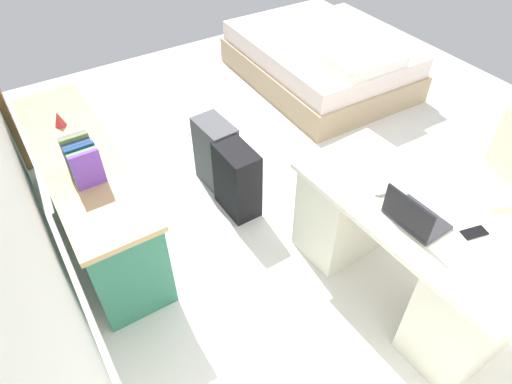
% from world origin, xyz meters
% --- Properties ---
extents(ground_plane, '(5.68, 5.68, 0.00)m').
position_xyz_m(ground_plane, '(0.00, 0.00, 0.00)').
color(ground_plane, silver).
extents(desk, '(1.47, 0.72, 0.75)m').
position_xyz_m(desk, '(-1.20, 0.19, 0.39)').
color(desk, silver).
rests_on(desk, ground_plane).
extents(office_chair, '(0.59, 0.59, 0.94)m').
position_xyz_m(office_chair, '(-1.13, -0.63, 0.42)').
color(office_chair, black).
rests_on(office_chair, ground_plane).
extents(credenza, '(1.80, 0.48, 0.72)m').
position_xyz_m(credenza, '(0.35, 1.64, 0.36)').
color(credenza, '#2D7056').
rests_on(credenza, ground_plane).
extents(bed, '(1.93, 1.44, 0.58)m').
position_xyz_m(bed, '(1.24, -1.10, 0.24)').
color(bed, tan).
rests_on(bed, ground_plane).
extents(suitcase_black, '(0.36, 0.23, 0.57)m').
position_xyz_m(suitcase_black, '(0.00, 0.66, 0.28)').
color(suitcase_black, black).
rests_on(suitcase_black, ground_plane).
extents(suitcase_spare_grey, '(0.37, 0.24, 0.58)m').
position_xyz_m(suitcase_spare_grey, '(0.35, 0.65, 0.29)').
color(suitcase_spare_grey, '#4C4C51').
rests_on(suitcase_spare_grey, ground_plane).
extents(laptop, '(0.32, 0.23, 0.21)m').
position_xyz_m(laptop, '(-1.25, 0.29, 0.79)').
color(laptop, '#333338').
rests_on(laptop, desk).
extents(computer_mouse, '(0.06, 0.10, 0.03)m').
position_xyz_m(computer_mouse, '(-0.99, 0.26, 0.76)').
color(computer_mouse, white).
rests_on(computer_mouse, desk).
extents(cell_phone_near_laptop, '(0.10, 0.15, 0.01)m').
position_xyz_m(cell_phone_near_laptop, '(-1.48, 0.07, 0.75)').
color(cell_phone_near_laptop, black).
rests_on(cell_phone_near_laptop, desk).
extents(book_row, '(0.27, 0.17, 0.24)m').
position_xyz_m(book_row, '(0.11, 1.64, 0.83)').
color(book_row, purple).
rests_on(book_row, credenza).
extents(figurine_small, '(0.08, 0.08, 0.11)m').
position_xyz_m(figurine_small, '(0.71, 1.64, 0.78)').
color(figurine_small, red).
rests_on(figurine_small, credenza).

